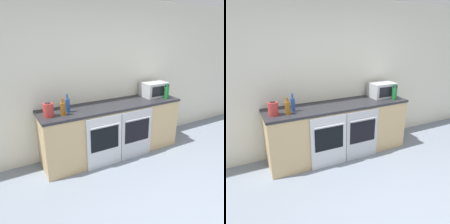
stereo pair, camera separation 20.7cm
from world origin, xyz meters
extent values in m
cube|color=silver|center=(0.00, 2.30, 1.30)|extent=(10.00, 0.06, 2.60)
cube|color=tan|center=(0.00, 1.96, 0.44)|extent=(2.45, 0.62, 0.88)
cube|color=#28282D|center=(0.00, 1.96, 0.90)|extent=(2.47, 0.65, 0.04)
cube|color=silver|center=(-0.32, 1.63, 0.43)|extent=(0.60, 0.03, 0.86)
cube|color=black|center=(-0.32, 1.61, 0.50)|extent=(0.48, 0.01, 0.38)
cylinder|color=silver|center=(-0.32, 1.59, 0.72)|extent=(0.49, 0.02, 0.02)
cube|color=#B7BABF|center=(0.29, 1.63, 0.43)|extent=(0.60, 0.03, 0.86)
cube|color=black|center=(0.29, 1.61, 0.50)|extent=(0.48, 0.01, 0.38)
cylinder|color=#B7BABF|center=(0.29, 1.59, 0.72)|extent=(0.49, 0.02, 0.02)
cube|color=#B7BABF|center=(0.93, 2.03, 1.05)|extent=(0.45, 0.34, 0.27)
cube|color=black|center=(0.89, 1.86, 1.05)|extent=(0.27, 0.01, 0.18)
cube|color=#2D2D33|center=(1.10, 1.86, 1.05)|extent=(0.10, 0.01, 0.21)
cylinder|color=#8C5114|center=(-0.88, 1.85, 1.01)|extent=(0.08, 0.08, 0.18)
cylinder|color=#8C5114|center=(-0.88, 1.85, 1.14)|extent=(0.03, 0.03, 0.07)
cylinder|color=#234793|center=(-0.78, 1.94, 1.02)|extent=(0.06, 0.06, 0.20)
cylinder|color=#234793|center=(-0.78, 1.94, 1.16)|extent=(0.03, 0.03, 0.08)
cylinder|color=#19722D|center=(1.03, 1.79, 1.02)|extent=(0.08, 0.08, 0.20)
cylinder|color=#19722D|center=(1.03, 1.79, 1.16)|extent=(0.03, 0.03, 0.08)
cylinder|color=#B2332D|center=(-1.08, 1.89, 1.02)|extent=(0.15, 0.15, 0.20)
cylinder|color=#262628|center=(-1.08, 1.89, 1.12)|extent=(0.08, 0.08, 0.01)
camera|label=1|loc=(-1.70, -1.11, 2.04)|focal=35.00mm
camera|label=2|loc=(-1.52, -1.20, 2.04)|focal=35.00mm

